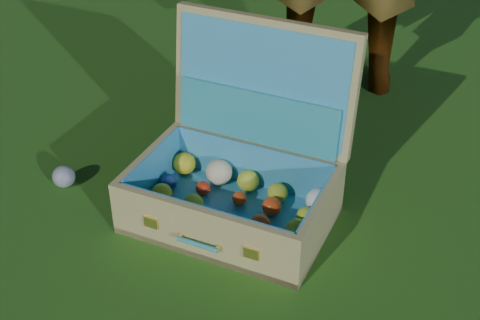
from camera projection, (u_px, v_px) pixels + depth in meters
ground at (194, 210)px, 2.00m from camera, size 60.00×60.00×0.00m
stray_ball at (64, 177)px, 2.09m from camera, size 0.07×0.07×0.07m
suitcase at (242, 165)px, 1.93m from camera, size 0.59×0.50×0.54m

